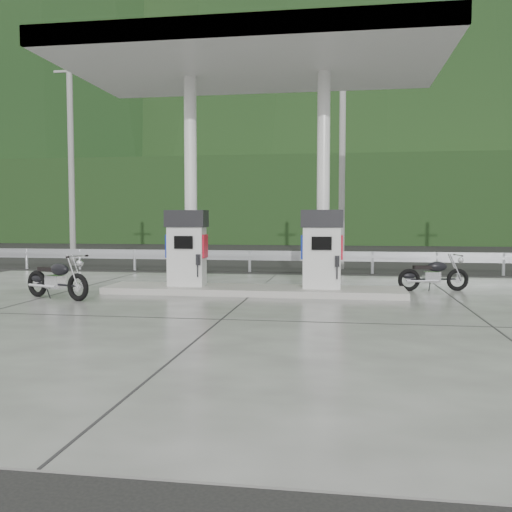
# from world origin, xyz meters

# --- Properties ---
(ground) EXTENTS (160.00, 160.00, 0.00)m
(ground) POSITION_xyz_m (0.00, 0.00, 0.00)
(ground) COLOR black
(ground) RESTS_ON ground
(forecourt_apron) EXTENTS (18.00, 14.00, 0.02)m
(forecourt_apron) POSITION_xyz_m (0.00, 0.00, 0.01)
(forecourt_apron) COLOR #60605C
(forecourt_apron) RESTS_ON ground
(pump_island) EXTENTS (7.00, 1.40, 0.15)m
(pump_island) POSITION_xyz_m (0.00, 2.50, 0.10)
(pump_island) COLOR #9E9B93
(pump_island) RESTS_ON forecourt_apron
(gas_pump_left) EXTENTS (0.95, 0.55, 1.80)m
(gas_pump_left) POSITION_xyz_m (-1.60, 2.50, 1.07)
(gas_pump_left) COLOR silver
(gas_pump_left) RESTS_ON pump_island
(gas_pump_right) EXTENTS (0.95, 0.55, 1.80)m
(gas_pump_right) POSITION_xyz_m (1.60, 2.50, 1.07)
(gas_pump_right) COLOR silver
(gas_pump_right) RESTS_ON pump_island
(canopy_column_left) EXTENTS (0.30, 0.30, 5.00)m
(canopy_column_left) POSITION_xyz_m (-1.60, 2.90, 2.67)
(canopy_column_left) COLOR white
(canopy_column_left) RESTS_ON pump_island
(canopy_column_right) EXTENTS (0.30, 0.30, 5.00)m
(canopy_column_right) POSITION_xyz_m (1.60, 2.90, 2.67)
(canopy_column_right) COLOR white
(canopy_column_right) RESTS_ON pump_island
(canopy_roof) EXTENTS (8.50, 5.00, 0.40)m
(canopy_roof) POSITION_xyz_m (0.00, 2.50, 5.37)
(canopy_roof) COLOR silver
(canopy_roof) RESTS_ON canopy_column_left
(guardrail) EXTENTS (26.00, 0.16, 1.42)m
(guardrail) POSITION_xyz_m (0.00, 8.00, 0.71)
(guardrail) COLOR #AFB2B8
(guardrail) RESTS_ON ground
(road) EXTENTS (60.00, 7.00, 0.01)m
(road) POSITION_xyz_m (0.00, 11.50, 0.00)
(road) COLOR black
(road) RESTS_ON ground
(utility_pole_a) EXTENTS (0.22, 0.22, 8.00)m
(utility_pole_a) POSITION_xyz_m (-8.00, 9.50, 4.00)
(utility_pole_a) COLOR gray
(utility_pole_a) RESTS_ON ground
(utility_pole_b) EXTENTS (0.22, 0.22, 8.00)m
(utility_pole_b) POSITION_xyz_m (2.00, 9.50, 4.00)
(utility_pole_b) COLOR gray
(utility_pole_b) RESTS_ON ground
(tree_band) EXTENTS (80.00, 6.00, 6.00)m
(tree_band) POSITION_xyz_m (0.00, 30.00, 3.00)
(tree_band) COLOR black
(tree_band) RESTS_ON ground
(forested_hills) EXTENTS (100.00, 40.00, 140.00)m
(forested_hills) POSITION_xyz_m (0.00, 60.00, 0.00)
(forested_hills) COLOR black
(forested_hills) RESTS_ON ground
(motorcycle_left) EXTENTS (1.87, 1.21, 0.85)m
(motorcycle_left) POSITION_xyz_m (-4.11, 0.98, 0.44)
(motorcycle_left) COLOR black
(motorcycle_left) RESTS_ON forecourt_apron
(motorcycle_right) EXTENTS (1.70, 0.83, 0.77)m
(motorcycle_right) POSITION_xyz_m (4.25, 3.65, 0.41)
(motorcycle_right) COLOR black
(motorcycle_right) RESTS_ON forecourt_apron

